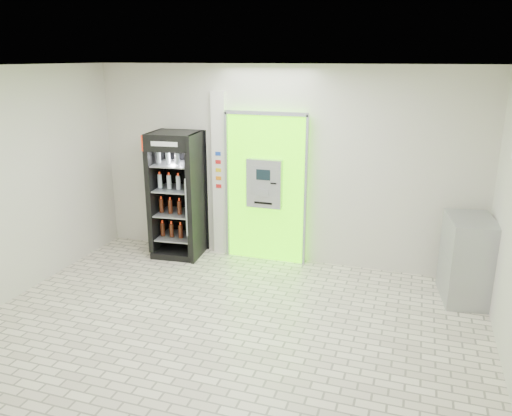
% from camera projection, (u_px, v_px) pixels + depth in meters
% --- Properties ---
extents(ground, '(6.00, 6.00, 0.00)m').
position_uv_depth(ground, '(221.00, 337.00, 5.75)').
color(ground, beige).
rests_on(ground, ground).
extents(room_shell, '(6.00, 6.00, 6.00)m').
position_uv_depth(room_shell, '(218.00, 182.00, 5.22)').
color(room_shell, beige).
rests_on(room_shell, ground).
extents(atm_assembly, '(1.30, 0.24, 2.33)m').
position_uv_depth(atm_assembly, '(266.00, 187.00, 7.66)').
color(atm_assembly, '#55FF00').
rests_on(atm_assembly, ground).
extents(pillar, '(0.22, 0.11, 2.60)m').
position_uv_depth(pillar, '(220.00, 175.00, 7.89)').
color(pillar, silver).
rests_on(pillar, ground).
extents(beverage_cooler, '(0.81, 0.75, 1.99)m').
position_uv_depth(beverage_cooler, '(178.00, 197.00, 7.92)').
color(beverage_cooler, black).
rests_on(beverage_cooler, ground).
extents(steel_cabinet, '(0.67, 0.91, 1.12)m').
position_uv_depth(steel_cabinet, '(467.00, 259.00, 6.51)').
color(steel_cabinet, '#989A9F').
rests_on(steel_cabinet, ground).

